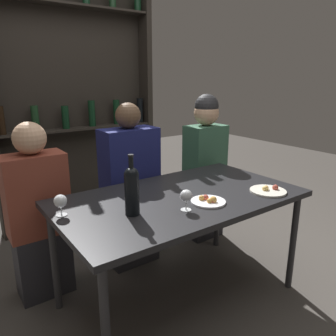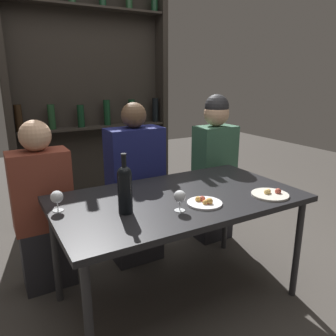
{
  "view_description": "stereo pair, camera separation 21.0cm",
  "coord_description": "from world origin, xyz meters",
  "px_view_note": "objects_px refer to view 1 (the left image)",
  "views": [
    {
      "loc": [
        -1.18,
        -1.51,
        1.45
      ],
      "look_at": [
        0.0,
        0.13,
        0.88
      ],
      "focal_mm": 35.0,
      "sensor_mm": 36.0,
      "label": 1
    },
    {
      "loc": [
        -1.0,
        -1.63,
        1.45
      ],
      "look_at": [
        0.0,
        0.13,
        0.88
      ],
      "focal_mm": 35.0,
      "sensor_mm": 36.0,
      "label": 2
    }
  ],
  "objects_px": {
    "wine_glass_1": "(60,202)",
    "food_plate_0": "(208,201)",
    "food_plate_1": "(268,190)",
    "seated_person_right": "(205,168)",
    "wine_glass_0": "(186,196)",
    "seated_person_center": "(131,191)",
    "seated_person_left": "(39,217)",
    "wine_bottle": "(132,189)"
  },
  "relations": [
    {
      "from": "wine_glass_0",
      "to": "wine_glass_1",
      "type": "height_order",
      "value": "wine_glass_0"
    },
    {
      "from": "food_plate_0",
      "to": "seated_person_left",
      "type": "height_order",
      "value": "seated_person_left"
    },
    {
      "from": "seated_person_left",
      "to": "seated_person_center",
      "type": "distance_m",
      "value": 0.69
    },
    {
      "from": "wine_bottle",
      "to": "wine_glass_1",
      "type": "distance_m",
      "value": 0.39
    },
    {
      "from": "seated_person_left",
      "to": "wine_glass_0",
      "type": "bearing_deg",
      "value": -52.5
    },
    {
      "from": "wine_glass_0",
      "to": "seated_person_center",
      "type": "distance_m",
      "value": 0.82
    },
    {
      "from": "food_plate_0",
      "to": "food_plate_1",
      "type": "height_order",
      "value": "food_plate_0"
    },
    {
      "from": "wine_bottle",
      "to": "seated_person_right",
      "type": "relative_size",
      "value": 0.25
    },
    {
      "from": "food_plate_1",
      "to": "seated_person_left",
      "type": "bearing_deg",
      "value": 144.82
    },
    {
      "from": "food_plate_1",
      "to": "seated_person_center",
      "type": "xyz_separation_m",
      "value": [
        -0.53,
        0.86,
        -0.15
      ]
    },
    {
      "from": "wine_glass_0",
      "to": "seated_person_center",
      "type": "height_order",
      "value": "seated_person_center"
    },
    {
      "from": "wine_bottle",
      "to": "food_plate_0",
      "type": "relative_size",
      "value": 1.61
    },
    {
      "from": "wine_glass_1",
      "to": "seated_person_center",
      "type": "distance_m",
      "value": 0.84
    },
    {
      "from": "food_plate_0",
      "to": "seated_person_left",
      "type": "relative_size",
      "value": 0.17
    },
    {
      "from": "wine_bottle",
      "to": "food_plate_0",
      "type": "bearing_deg",
      "value": -14.36
    },
    {
      "from": "seated_person_center",
      "to": "wine_bottle",
      "type": "bearing_deg",
      "value": -118.23
    },
    {
      "from": "seated_person_center",
      "to": "seated_person_right",
      "type": "height_order",
      "value": "seated_person_right"
    },
    {
      "from": "seated_person_right",
      "to": "food_plate_1",
      "type": "bearing_deg",
      "value": -104.88
    },
    {
      "from": "seated_person_right",
      "to": "wine_bottle",
      "type": "bearing_deg",
      "value": -149.36
    },
    {
      "from": "food_plate_1",
      "to": "seated_person_right",
      "type": "distance_m",
      "value": 0.9
    },
    {
      "from": "wine_glass_0",
      "to": "seated_person_right",
      "type": "distance_m",
      "value": 1.17
    },
    {
      "from": "food_plate_1",
      "to": "seated_person_right",
      "type": "height_order",
      "value": "seated_person_right"
    },
    {
      "from": "wine_glass_1",
      "to": "food_plate_1",
      "type": "distance_m",
      "value": 1.27
    },
    {
      "from": "food_plate_1",
      "to": "seated_person_right",
      "type": "bearing_deg",
      "value": 75.12
    },
    {
      "from": "wine_glass_1",
      "to": "food_plate_0",
      "type": "xyz_separation_m",
      "value": [
        0.76,
        -0.32,
        -0.07
      ]
    },
    {
      "from": "wine_glass_0",
      "to": "food_plate_0",
      "type": "relative_size",
      "value": 0.58
    },
    {
      "from": "wine_glass_1",
      "to": "seated_person_center",
      "type": "bearing_deg",
      "value": 33.92
    },
    {
      "from": "seated_person_center",
      "to": "food_plate_0",
      "type": "bearing_deg",
      "value": -83.31
    },
    {
      "from": "wine_glass_0",
      "to": "seated_person_left",
      "type": "xyz_separation_m",
      "value": [
        -0.6,
        0.79,
        -0.25
      ]
    },
    {
      "from": "seated_person_left",
      "to": "seated_person_center",
      "type": "relative_size",
      "value": 0.93
    },
    {
      "from": "wine_glass_1",
      "to": "wine_bottle",
      "type": "bearing_deg",
      "value": -33.67
    },
    {
      "from": "wine_glass_1",
      "to": "seated_person_left",
      "type": "height_order",
      "value": "seated_person_left"
    },
    {
      "from": "seated_person_left",
      "to": "seated_person_center",
      "type": "height_order",
      "value": "seated_person_center"
    },
    {
      "from": "wine_glass_1",
      "to": "seated_person_right",
      "type": "bearing_deg",
      "value": 17.48
    },
    {
      "from": "food_plate_1",
      "to": "seated_person_left",
      "type": "height_order",
      "value": "seated_person_left"
    },
    {
      "from": "wine_bottle",
      "to": "seated_person_right",
      "type": "xyz_separation_m",
      "value": [
        1.12,
        0.66,
        -0.22
      ]
    },
    {
      "from": "wine_glass_1",
      "to": "food_plate_0",
      "type": "height_order",
      "value": "wine_glass_1"
    },
    {
      "from": "wine_glass_0",
      "to": "seated_person_center",
      "type": "xyz_separation_m",
      "value": [
        0.09,
        0.79,
        -0.22
      ]
    },
    {
      "from": "wine_glass_0",
      "to": "food_plate_1",
      "type": "relative_size",
      "value": 0.52
    },
    {
      "from": "wine_glass_0",
      "to": "seated_person_center",
      "type": "bearing_deg",
      "value": 83.77
    },
    {
      "from": "wine_glass_1",
      "to": "seated_person_left",
      "type": "bearing_deg",
      "value": 92.28
    },
    {
      "from": "seated_person_center",
      "to": "food_plate_1",
      "type": "bearing_deg",
      "value": -58.25
    }
  ]
}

